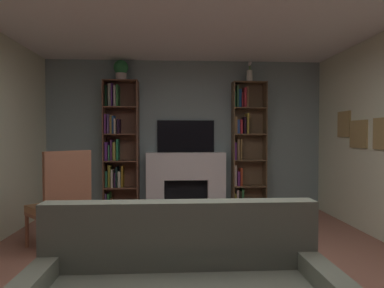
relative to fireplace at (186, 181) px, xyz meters
name	(u,v)px	position (x,y,z in m)	size (l,w,h in m)	color
wall_back_accent	(186,136)	(0.00, 0.15, 0.77)	(4.93, 0.06, 2.64)	gray
fireplace	(186,181)	(0.00, 0.00, 0.00)	(1.47, 0.54, 1.04)	white
tv	(186,136)	(0.00, 0.09, 0.77)	(0.99, 0.06, 0.56)	black
bookshelf_left	(118,147)	(-1.17, 0.00, 0.59)	(0.58, 0.33, 2.26)	brown
bookshelf_right	(245,146)	(1.03, 0.03, 0.59)	(0.58, 0.27, 2.26)	brown
potted_plant	(121,69)	(-1.10, -0.03, 1.90)	(0.25, 0.25, 0.35)	beige
vase_with_flowers	(250,74)	(1.10, -0.03, 1.84)	(0.10, 0.10, 0.35)	beige
armchair	(62,202)	(-1.54, -1.80, 0.01)	(0.81, 0.81, 1.17)	brown
coffee_table	(179,252)	(-0.18, -3.13, -0.16)	(0.98, 0.53, 0.46)	brown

